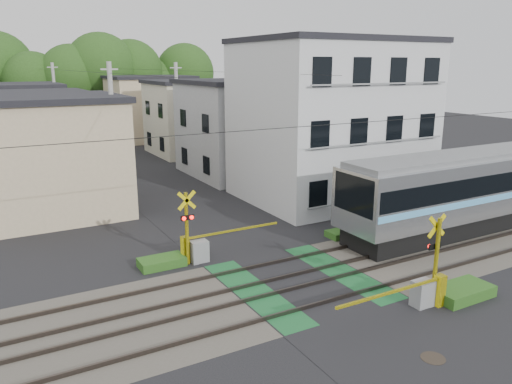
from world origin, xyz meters
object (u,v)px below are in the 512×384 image
crossing_signal_near (426,286)px  apartment_block (331,120)px  pedestrian (119,144)px  manhole_cover (433,358)px  crossing_signal_far (197,245)px

crossing_signal_near → apartment_block: (5.91, 13.15, 3.94)m
crossing_signal_near → pedestrian: (-1.28, 35.14, 0.05)m
apartment_block → pedestrian: (-7.20, 22.00, -3.89)m
apartment_block → manhole_cover: 18.07m
crossing_signal_far → manhole_cover: size_ratio=7.00×
pedestrian → apartment_block: bearing=111.3°
apartment_block → manhole_cover: apartment_block is taller
manhole_cover → pedestrian: bearing=88.6°
crossing_signal_near → manhole_cover: size_ratio=7.00×
apartment_block → pedestrian: size_ratio=6.70×
apartment_block → manhole_cover: (-8.10, -15.47, -4.64)m
manhole_cover → crossing_signal_near: bearing=46.6°
crossing_signal_far → pedestrian: bearing=82.0°
apartment_block → manhole_cover: size_ratio=15.08×
crossing_signal_far → apartment_block: size_ratio=0.46×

